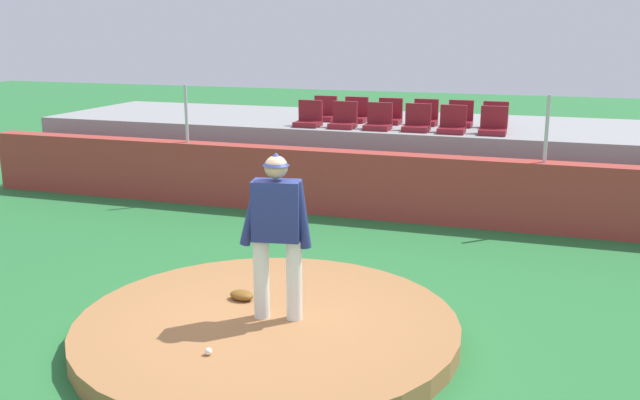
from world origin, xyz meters
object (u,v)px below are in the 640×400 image
stadium_chair_1 (344,120)px  stadium_chair_4 (452,124)px  stadium_chair_7 (355,114)px  pitcher (277,224)px  stadium_chair_0 (309,118)px  stadium_chair_2 (379,121)px  fielding_glove (242,295)px  stadium_chair_11 (495,120)px  stadium_chair_10 (460,118)px  stadium_chair_5 (493,126)px  stadium_chair_9 (425,117)px  stadium_chair_6 (324,113)px  stadium_chair_3 (417,122)px  baseball (208,351)px  stadium_chair_8 (390,116)px

stadium_chair_1 → stadium_chair_4: same height
stadium_chair_7 → pitcher: bearing=99.2°
stadium_chair_0 → stadium_chair_2: same height
fielding_glove → stadium_chair_7: stadium_chair_7 is taller
stadium_chair_7 → stadium_chair_11: 2.80m
stadium_chair_10 → stadium_chair_0: bearing=18.4°
stadium_chair_4 → stadium_chair_7: (-2.11, 0.94, 0.00)m
stadium_chair_5 → pitcher: bearing=75.5°
stadium_chair_9 → stadium_chair_6: bearing=-0.3°
stadium_chair_0 → stadium_chair_3: 2.13m
fielding_glove → stadium_chair_2: bearing=-80.3°
stadium_chair_7 → stadium_chair_9: (1.44, -0.00, 0.00)m
stadium_chair_2 → stadium_chair_10: (1.41, 0.93, 0.00)m
baseball → stadium_chair_5: size_ratio=0.15×
stadium_chair_3 → baseball: bearing=85.6°
stadium_chair_1 → stadium_chair_11: bearing=-162.1°
stadium_chair_5 → stadium_chair_11: bearing=-87.2°
stadium_chair_1 → stadium_chair_9: bearing=-146.4°
stadium_chair_11 → stadium_chair_6: bearing=-0.9°
pitcher → stadium_chair_5: size_ratio=3.64×
stadium_chair_2 → stadium_chair_10: bearing=-146.7°
stadium_chair_5 → stadium_chair_6: same height
pitcher → stadium_chair_1: (-1.15, 6.36, 0.28)m
stadium_chair_8 → stadium_chair_9: size_ratio=1.00×
stadium_chair_3 → stadium_chair_4: 0.66m
stadium_chair_4 → stadium_chair_5: (0.73, 0.04, 0.00)m
baseball → stadium_chair_9: (0.57, 8.34, 1.30)m
stadium_chair_4 → stadium_chair_9: bearing=-54.6°
fielding_glove → stadium_chair_9: 7.12m
stadium_chair_9 → stadium_chair_11: same height
stadium_chair_7 → baseball: bearing=96.0°
stadium_chair_6 → stadium_chair_11: (3.47, -0.06, 0.00)m
stadium_chair_4 → stadium_chair_11: size_ratio=1.00×
stadium_chair_5 → stadium_chair_2: bearing=1.0°
fielding_glove → stadium_chair_5: stadium_chair_5 is taller
baseball → stadium_chair_2: (-0.15, 7.41, 1.30)m
stadium_chair_3 → stadium_chair_11: size_ratio=1.00×
baseball → stadium_chair_4: stadium_chair_4 is taller
stadium_chair_2 → stadium_chair_7: same height
stadium_chair_9 → stadium_chair_10: size_ratio=1.00×
stadium_chair_4 → stadium_chair_2: bearing=-0.2°
stadium_chair_0 → stadium_chair_4: same height
stadium_chair_6 → stadium_chair_2: bearing=145.9°
stadium_chair_10 → stadium_chair_8: bearing=1.1°
stadium_chair_1 → stadium_chair_6: bearing=-53.6°
stadium_chair_2 → stadium_chair_11: 2.26m
baseball → pitcher: bearing=73.5°
stadium_chair_7 → stadium_chair_11: size_ratio=1.00×
stadium_chair_1 → stadium_chair_6: size_ratio=1.00×
stadium_chair_2 → stadium_chair_11: same height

